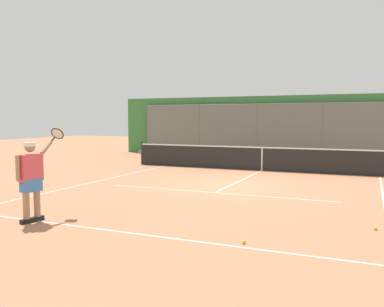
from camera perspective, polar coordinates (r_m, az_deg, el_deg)
The scene contains 7 objects.
ground_plane at distance 12.87m, azimuth 5.10°, elevation -4.52°, with size 60.00×60.00×0.00m, color #B27551.
court_line_markings at distance 11.38m, azimuth 2.55°, elevation -5.72°, with size 8.76×10.00×0.01m.
fence_backdrop at distance 23.01m, azimuth 13.52°, elevation 3.60°, with size 20.10×1.37×3.34m.
tennis_net at distance 16.84m, azimuth 9.67°, elevation -0.68°, with size 11.26×0.09×1.07m.
tennis_player at distance 8.90m, azimuth -21.33°, elevation -2.87°, with size 0.35×1.39×1.91m.
tennis_ball_mid_court at distance 7.08m, azimuth 7.18°, elevation -12.04°, with size 0.07×0.07×0.07m, color #C1D138.
tennis_ball_near_baseline at distance 8.56m, azimuth 24.04°, elevation -9.45°, with size 0.07×0.07×0.07m, color #C1D138.
Camera 1 is at (-3.99, 12.05, 2.08)m, focal length 38.53 mm.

